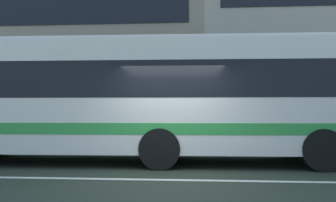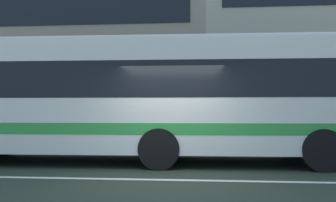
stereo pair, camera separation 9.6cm
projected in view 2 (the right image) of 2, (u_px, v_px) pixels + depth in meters
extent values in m
plane|color=#283125|center=(168.00, 180.00, 7.07)|extent=(160.00, 160.00, 0.00)
cube|color=silver|center=(168.00, 180.00, 7.07)|extent=(60.00, 0.16, 0.01)
cube|color=#165425|center=(191.00, 139.00, 13.01)|extent=(20.05, 1.10, 0.73)
cube|color=tan|center=(53.00, 38.00, 22.12)|extent=(19.24, 8.28, 12.17)
cube|color=black|center=(20.00, 3.00, 18.01)|extent=(17.70, 0.04, 2.43)
cube|color=silver|center=(138.00, 98.00, 9.53)|extent=(11.06, 2.66, 2.83)
cube|color=black|center=(139.00, 83.00, 9.54)|extent=(10.40, 2.67, 0.91)
cube|color=green|center=(138.00, 126.00, 9.51)|extent=(10.84, 2.68, 0.28)
cube|color=silver|center=(139.00, 45.00, 9.57)|extent=(10.61, 2.25, 0.12)
cylinder|color=black|center=(3.00, 140.00, 10.93)|extent=(1.00, 0.30, 1.00)
cylinder|color=black|center=(159.00, 149.00, 8.32)|extent=(1.00, 0.30, 1.00)
cylinder|color=black|center=(166.00, 141.00, 10.58)|extent=(1.00, 0.30, 1.00)
cylinder|color=black|center=(322.00, 150.00, 8.06)|extent=(1.00, 0.30, 1.00)
cylinder|color=black|center=(294.00, 142.00, 10.32)|extent=(1.00, 0.30, 1.00)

